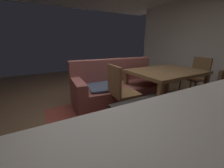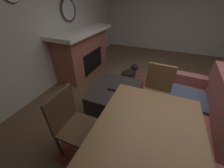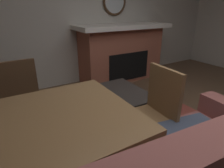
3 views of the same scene
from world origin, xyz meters
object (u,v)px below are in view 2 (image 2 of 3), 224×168
ottoman_coffee_table (116,98)px  tv_remote (112,90)px  fireplace (84,51)px  round_wall_mirror (68,10)px  dining_table (146,139)px  dining_chair_south (71,121)px  couch (193,120)px  small_dog (130,72)px  dining_chair_west (157,89)px

ottoman_coffee_table → tv_remote: tv_remote is taller
fireplace → ottoman_coffee_table: bearing=51.2°
round_wall_mirror → dining_table: size_ratio=0.37×
ottoman_coffee_table → dining_chair_south: 1.07m
fireplace → ottoman_coffee_table: 1.80m
couch → dining_table: (0.82, -0.58, 0.34)m
dining_table → small_dog: 2.28m
fireplace → small_dog: (-0.01, 1.33, -0.39)m
fireplace → small_dog: fireplace is taller
tv_remote → small_dog: bearing=179.6°
dining_chair_south → round_wall_mirror: bearing=-145.7°
dining_chair_west → dining_chair_south: bearing=-39.7°
tv_remote → small_dog: tv_remote is taller
ottoman_coffee_table → dining_table: dining_table is taller
couch → ottoman_coffee_table: 1.28m
dining_chair_south → tv_remote: bearing=168.9°
couch → small_dog: size_ratio=4.02×
ottoman_coffee_table → dining_chair_west: (-0.12, 0.69, 0.31)m
dining_table → dining_chair_west: bearing=179.7°
round_wall_mirror → dining_table: 3.27m
tv_remote → dining_chair_west: dining_chair_west is taller
dining_chair_west → dining_chair_south: same height
tv_remote → dining_chair_west: (-0.19, 0.74, 0.08)m
fireplace → dining_table: size_ratio=1.35×
couch → dining_table: couch is taller
couch → tv_remote: couch is taller
round_wall_mirror → ottoman_coffee_table: size_ratio=0.55×
tv_remote → fireplace: bearing=-131.6°
dining_chair_south → small_dog: bearing=174.9°
round_wall_mirror → dining_chair_south: (2.10, 1.43, -1.05)m
fireplace → dining_chair_south: bearing=28.6°
tv_remote → round_wall_mirror: bearing=-126.2°
dining_chair_west → dining_chair_south: 1.44m
ottoman_coffee_table → dining_table: size_ratio=0.68×
round_wall_mirror → couch: bearing=66.3°
round_wall_mirror → tv_remote: (1.18, 1.61, -1.13)m
fireplace → dining_chair_south: 2.39m
dining_table → couch: bearing=144.5°
fireplace → dining_chair_south: (2.10, 1.14, -0.06)m
round_wall_mirror → small_dog: round_wall_mirror is taller
ottoman_coffee_table → dining_chair_west: bearing=99.6°
ottoman_coffee_table → dining_table: (0.99, 0.68, 0.45)m
fireplace → round_wall_mirror: bearing=-90.0°
couch → dining_chair_south: (0.82, -1.50, 0.20)m
ottoman_coffee_table → tv_remote: 0.24m
couch → ottoman_coffee_table: bearing=-98.0°
dining_table → dining_chair_west: dining_chair_west is taller
tv_remote → couch: bearing=85.5°
ottoman_coffee_table → small_dog: size_ratio=1.99×
fireplace → tv_remote: fireplace is taller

